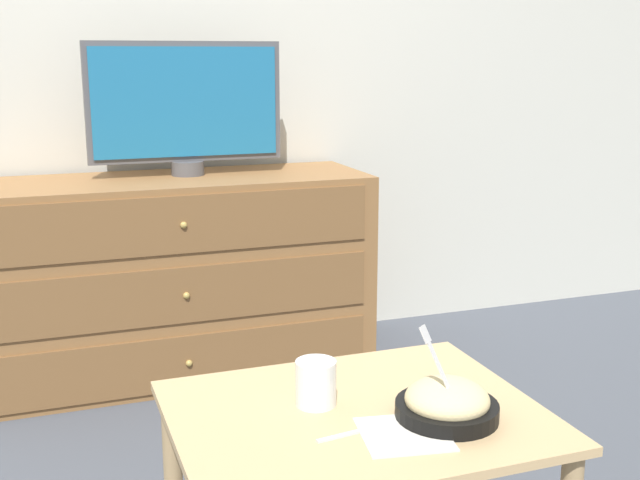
{
  "coord_description": "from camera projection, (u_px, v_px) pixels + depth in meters",
  "views": [
    {
      "loc": [
        -0.46,
        -3.24,
        1.21
      ],
      "look_at": [
        0.2,
        -1.41,
        0.76
      ],
      "focal_mm": 45.0,
      "sensor_mm": 36.0,
      "label": 1
    }
  ],
  "objects": [
    {
      "name": "ground_plane",
      "position": [
        163.0,
        347.0,
        3.4
      ],
      "size": [
        12.0,
        12.0,
        0.0
      ],
      "primitive_type": "plane",
      "color": "#474C56"
    },
    {
      "name": "wall_back",
      "position": [
        147.0,
        31.0,
        3.13
      ],
      "size": [
        12.0,
        0.05,
        2.6
      ],
      "color": "silver",
      "rests_on": "ground_plane"
    },
    {
      "name": "dresser",
      "position": [
        174.0,
        277.0,
        3.06
      ],
      "size": [
        1.48,
        0.52,
        0.76
      ],
      "color": "olive",
      "rests_on": "ground_plane"
    },
    {
      "name": "tv",
      "position": [
        185.0,
        105.0,
        2.99
      ],
      "size": [
        0.73,
        0.12,
        0.5
      ],
      "color": "#515156",
      "rests_on": "dresser"
    },
    {
      "name": "coffee_table",
      "position": [
        356.0,
        443.0,
        1.71
      ],
      "size": [
        0.77,
        0.62,
        0.47
      ],
      "color": "tan",
      "rests_on": "ground_plane"
    },
    {
      "name": "takeout_bowl",
      "position": [
        447.0,
        404.0,
        1.65
      ],
      "size": [
        0.21,
        0.21,
        0.2
      ],
      "color": "black",
      "rests_on": "coffee_table"
    },
    {
      "name": "drink_cup",
      "position": [
        316.0,
        386.0,
        1.72
      ],
      "size": [
        0.09,
        0.09,
        0.1
      ],
      "color": "beige",
      "rests_on": "coffee_table"
    },
    {
      "name": "napkin",
      "position": [
        404.0,
        434.0,
        1.59
      ],
      "size": [
        0.2,
        0.2,
        0.0
      ],
      "color": "silver",
      "rests_on": "coffee_table"
    },
    {
      "name": "knife",
      "position": [
        355.0,
        432.0,
        1.6
      ],
      "size": [
        0.17,
        0.03,
        0.01
      ],
      "color": "silver",
      "rests_on": "coffee_table"
    }
  ]
}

